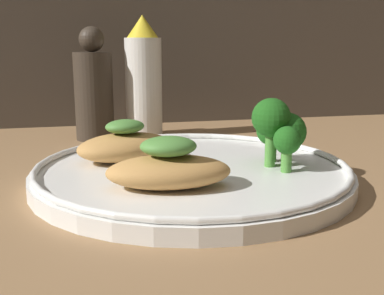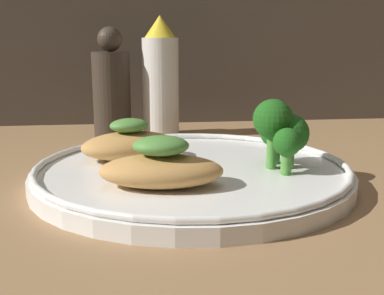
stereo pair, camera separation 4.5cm
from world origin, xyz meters
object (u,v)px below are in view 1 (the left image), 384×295
object	(u,v)px
plate	(192,172)
pepper_grinder	(94,90)
broccoli_bunch	(278,129)
sauce_bottle	(144,80)

from	to	relation	value
plate	pepper_grinder	xyz separation A→B (cm)	(-8.25, 23.22, 5.68)
broccoli_bunch	sauce_bottle	xyz separation A→B (cm)	(-9.71, 24.15, 2.93)
sauce_bottle	broccoli_bunch	bearing A→B (deg)	-68.10
broccoli_bunch	sauce_bottle	bearing A→B (deg)	111.90
plate	pepper_grinder	bearing A→B (deg)	109.55
plate	sauce_bottle	world-z (taller)	sauce_bottle
sauce_bottle	pepper_grinder	size ratio (longest dim) A/B	1.10
plate	sauce_bottle	distance (cm)	24.28
broccoli_bunch	pepper_grinder	size ratio (longest dim) A/B	0.46
plate	pepper_grinder	size ratio (longest dim) A/B	1.99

